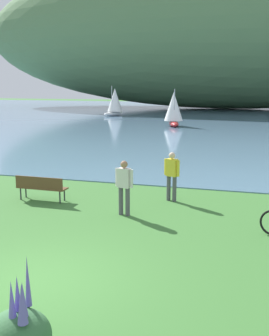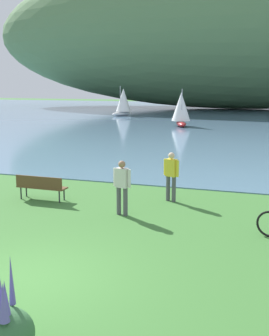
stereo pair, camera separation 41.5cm
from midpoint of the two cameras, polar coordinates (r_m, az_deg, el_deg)
The scene contains 9 objects.
ground_plane at distance 9.41m, azimuth -13.11°, elevation -14.38°, with size 200.00×200.00×0.00m, color #3D7533.
bay_water at distance 56.40m, azimuth 13.94°, elevation 6.71°, with size 180.00×80.00×0.04m, color #5B7F9E.
distant_hillside at distance 72.94m, azimuth 13.81°, elevation 17.58°, with size 85.24×28.00×25.20m, color #567A4C.
park_bench_near_camera at distance 15.28m, azimuth -11.56°, elevation -2.30°, with size 1.81×0.50×0.88m.
person_at_shoreline at distance 14.82m, azimuth 5.69°, elevation -0.73°, with size 0.58×0.34×1.71m.
person_on_the_grass at distance 13.18m, azimuth -0.77°, elevation -2.17°, with size 0.60×0.29×1.71m.
echium_bush_mid_cluster at distance 6.94m, azimuth -15.54°, elevation -20.31°, with size 0.98×0.98×1.54m.
sailboat_nearest_to_shore at distance 41.25m, azimuth 6.49°, elevation 7.81°, with size 2.27×3.11×3.52m.
sailboat_mid_bay at distance 54.75m, azimuth -1.29°, elevation 8.78°, with size 2.51×3.27×3.75m.
Camera 2 is at (4.78, -7.11, 4.00)m, focal length 45.94 mm.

